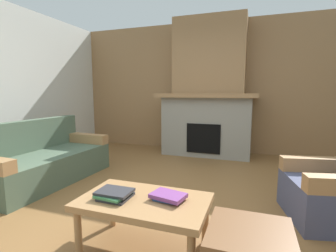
{
  "coord_description": "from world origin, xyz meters",
  "views": [
    {
      "loc": [
        0.9,
        -2.35,
        1.25
      ],
      "look_at": [
        -0.26,
        0.95,
        0.77
      ],
      "focal_mm": 26.6,
      "sensor_mm": 36.0,
      "label": 1
    }
  ],
  "objects": [
    {
      "name": "coffee_table",
      "position": [
        0.12,
        -0.68,
        0.38
      ],
      "size": [
        1.0,
        0.6,
        0.43
      ],
      "color": "#A87A4C",
      "rests_on": "ground"
    },
    {
      "name": "fireplace",
      "position": [
        0.0,
        2.62,
        1.16
      ],
      "size": [
        1.9,
        0.82,
        2.7
      ],
      "color": "gray",
      "rests_on": "ground"
    },
    {
      "name": "book_stack_center",
      "position": [
        0.3,
        -0.63,
        0.46
      ],
      "size": [
        0.29,
        0.22,
        0.05
      ],
      "color": "#335699",
      "rests_on": "coffee_table"
    },
    {
      "name": "wall_back_wood_panel",
      "position": [
        0.0,
        3.0,
        1.35
      ],
      "size": [
        6.0,
        0.12,
        2.7
      ],
      "primitive_type": "cube",
      "color": "#997047",
      "rests_on": "ground"
    },
    {
      "name": "couch",
      "position": [
        -1.9,
        0.29,
        0.29
      ],
      "size": [
        0.91,
        1.83,
        0.85
      ],
      "color": "#4C604C",
      "rests_on": "ground"
    },
    {
      "name": "armchair",
      "position": [
        1.68,
        0.36,
        0.29
      ],
      "size": [
        0.91,
        0.91,
        0.85
      ],
      "color": "#474C6B",
      "rests_on": "ground"
    },
    {
      "name": "ground",
      "position": [
        0.0,
        0.0,
        0.0
      ],
      "size": [
        9.0,
        9.0,
        0.0
      ],
      "primitive_type": "plane",
      "color": "brown"
    },
    {
      "name": "book_stack_near_edge",
      "position": [
        -0.11,
        -0.74,
        0.46
      ],
      "size": [
        0.27,
        0.24,
        0.06
      ],
      "color": "#2D2D33",
      "rests_on": "coffee_table"
    }
  ]
}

